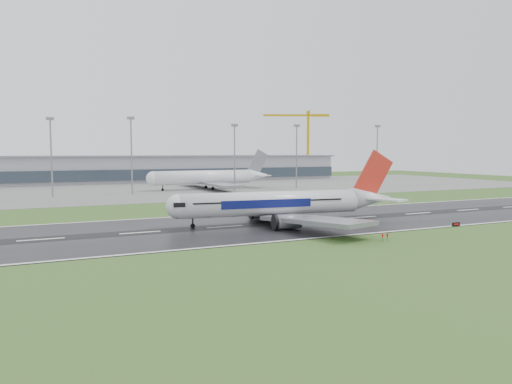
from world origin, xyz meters
name	(u,v)px	position (x,y,z in m)	size (l,w,h in m)	color
ground	(298,222)	(0.00, 0.00, 0.00)	(520.00, 520.00, 0.00)	#31551F
runway	(298,222)	(0.00, 0.00, 0.05)	(400.00, 45.00, 0.10)	black
apron	(173,188)	(0.00, 125.00, 0.04)	(400.00, 130.00, 0.08)	slate
terminal	(148,169)	(0.00, 185.00, 7.50)	(240.00, 36.00, 15.00)	gray
main_airliner	(287,188)	(-4.15, -1.44, 8.87)	(59.39, 56.57, 17.54)	silver
parked_airliner	(208,170)	(13.72, 111.42, 9.31)	(62.98, 58.63, 18.46)	white
tower_crane	(308,144)	(121.50, 200.00, 23.84)	(48.61, 2.65, 47.69)	#C99C06
runway_sign	(456,224)	(30.73, -22.33, 0.52)	(2.30, 0.26, 1.04)	black
floodmast_1	(51,159)	(-55.32, 100.00, 15.17)	(0.64, 0.64, 30.33)	gray
floodmast_2	(132,157)	(-24.14, 100.00, 15.73)	(0.64, 0.64, 31.46)	gray
floodmast_3	(235,159)	(22.81, 100.00, 14.77)	(0.64, 0.64, 29.55)	gray
floodmast_4	(297,158)	(55.66, 100.00, 15.07)	(0.64, 0.64, 30.14)	gray
floodmast_5	(377,156)	(104.83, 100.00, 15.50)	(0.64, 0.64, 30.99)	gray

